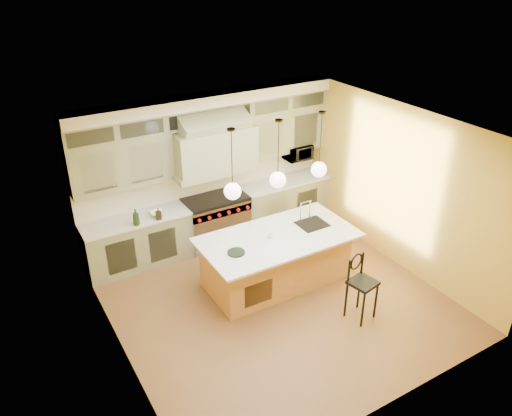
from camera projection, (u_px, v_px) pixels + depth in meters
floor at (276, 300)px, 8.20m from camera, size 5.00×5.00×0.00m
ceiling at (279, 131)px, 6.85m from camera, size 5.00×5.00×0.00m
wall_back at (206, 167)px, 9.43m from camera, size 5.00×0.00×5.00m
wall_front at (398, 316)px, 5.62m from camera, size 5.00×0.00×5.00m
wall_left at (114, 272)px, 6.39m from camera, size 0.00×5.00×5.00m
wall_right at (398, 187)px, 8.66m from camera, size 0.00×5.00×5.00m
back_cabinetry at (212, 173)px, 9.23m from camera, size 5.00×0.77×2.90m
range at (216, 220)px, 9.60m from camera, size 1.20×0.74×0.96m
kitchen_island at (276, 258)px, 8.45m from camera, size 2.61×1.39×1.35m
counter_stool at (361, 283)px, 7.56m from camera, size 0.45×0.45×1.09m
microwave at (298, 152)px, 10.12m from camera, size 0.54×0.37×0.30m
oil_bottle_a at (136, 217)px, 8.43m from camera, size 0.13×0.13×0.30m
oil_bottle_b at (158, 214)px, 8.63m from camera, size 0.11×0.11×0.21m
fruit_bowl at (158, 214)px, 8.79m from camera, size 0.29×0.29×0.07m
cup at (270, 236)px, 8.13m from camera, size 0.11×0.11×0.09m
pendant_left at (233, 189)px, 7.40m from camera, size 0.26×0.26×1.11m
pendant_center at (278, 178)px, 7.76m from camera, size 0.26×0.26×1.11m
pendant_right at (319, 168)px, 8.13m from camera, size 0.26×0.26×1.11m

